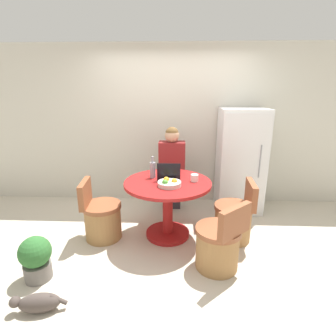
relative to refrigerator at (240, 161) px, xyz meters
name	(u,v)px	position (x,y,z in m)	size (l,w,h in m)	color
ground_plane	(169,244)	(-1.08, -1.10, -0.82)	(12.00, 12.00, 0.00)	beige
wall_back	(172,127)	(-1.08, 0.36, 0.48)	(7.00, 0.06, 2.60)	beige
refrigerator	(240,161)	(0.00, 0.00, 0.00)	(0.69, 0.64, 1.63)	white
dining_table	(168,198)	(-1.11, -0.88, -0.27)	(1.12, 1.12, 0.77)	maroon
chair_near_right_corner	(219,245)	(-0.53, -1.53, -0.54)	(0.57, 0.57, 0.80)	#9E7042
chair_left_side	(102,219)	(-1.98, -0.98, -0.54)	(0.50, 0.49, 0.80)	#9E7042
chair_right_side	(234,220)	(-0.24, -0.93, -0.54)	(0.49, 0.49, 0.80)	#9E7042
person_seated	(172,165)	(-1.08, -0.10, -0.05)	(0.40, 0.37, 1.37)	#2D2D38
laptop	(169,175)	(-1.10, -0.79, 0.01)	(0.30, 0.21, 0.23)	#232328
fruit_bowl	(169,183)	(-1.09, -1.04, -0.01)	(0.29, 0.29, 0.10)	beige
coffee_cup	(195,178)	(-0.77, -0.86, 0.00)	(0.10, 0.10, 0.09)	white
bottle	(153,169)	(-1.32, -0.73, 0.07)	(0.08, 0.08, 0.29)	#9999A3
cat	(38,303)	(-2.21, -2.20, -0.72)	(0.49, 0.21, 0.18)	#473D38
potted_plant	(36,257)	(-2.43, -1.79, -0.56)	(0.32, 0.32, 0.48)	slate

